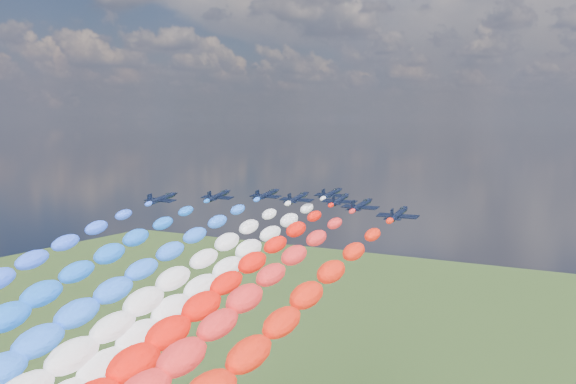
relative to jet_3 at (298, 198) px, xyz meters
The scene contains 14 objects.
jet_0 31.27m from the jet_3, 148.44° to the right, with size 8.03×10.77×2.37m, color black, non-canonical shape.
jet_1 19.45m from the jet_3, 164.84° to the right, with size 8.03×10.77×2.37m, color black, non-canonical shape.
trail_1 66.41m from the jet_3, 106.89° to the right, with size 6.52×110.96×35.86m, color blue, non-canonical shape.
jet_2 10.47m from the jet_3, 164.49° to the left, with size 8.03×10.77×2.37m, color black, non-canonical shape.
trail_2 56.98m from the jet_3, 100.60° to the right, with size 6.52×110.96×35.86m, color blue, non-canonical shape.
jet_3 is the anchor object (origin of this frame).
trail_3 58.78m from the jet_3, 90.00° to the right, with size 6.52×110.96×35.86m, color white, non-canonical shape.
jet_4 12.73m from the jet_3, 78.65° to the left, with size 8.03×10.77×2.37m, color black, non-canonical shape.
trail_4 46.91m from the jet_3, 86.76° to the right, with size 6.52×110.96×35.86m, color silver, non-canonical shape.
jet_5 10.09m from the jet_3, 10.87° to the left, with size 8.03×10.77×2.37m, color black, non-canonical shape.
trail_5 57.80m from the jet_3, 79.75° to the right, with size 6.52×110.96×35.86m, color #F81409, non-canonical shape.
jet_6 18.93m from the jet_3, 15.64° to the right, with size 8.03×10.77×2.37m, color black, non-canonical shape.
trail_6 66.27m from the jet_3, 73.58° to the right, with size 6.52×110.96×35.86m, color red, non-canonical shape.
jet_7 33.06m from the jet_3, 24.94° to the right, with size 8.03×10.77×2.37m, color black, non-canonical shape.
Camera 1 is at (76.61, -129.29, 110.92)m, focal length 43.33 mm.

